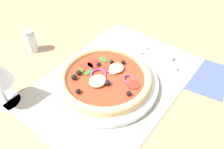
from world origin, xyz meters
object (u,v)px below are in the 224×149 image
Objects in this scene: pizza at (105,77)px; knife at (145,44)px; napkin at (202,75)px; pepper_shaker at (31,41)px; plate at (106,82)px; fork at (147,54)px.

pizza is 20.45cm from knife.
napkin is at bearing -178.32° from knife.
knife is 18.98cm from napkin.
pepper_shaker reaches higher than pizza.
pizza is 26.15cm from pepper_shaker.
plate is 1.45× the size of fork.
fork is at bearing -56.42° from pepper_shaker.
napkin is (18.25, -17.87, -0.91)cm from plate.
napkin is at bearing -44.39° from plate.
plate is 1.89× the size of napkin.
pizza reaches higher than napkin.
plate is at bearing 86.73° from fork.
napkin is 2.06× the size of pepper_shaker.
fork is 0.90× the size of knife.
napkin is at bearing -44.42° from pizza.
pizza is 1.14× the size of knife.
pizza is at bearing 86.66° from fork.
plate is at bearing -85.38° from pepper_shaker.
fork is at bearing 135.44° from knife.
plate is 25.56cm from napkin.
pepper_shaker reaches higher than fork.
fork is 2.70× the size of pepper_shaker.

